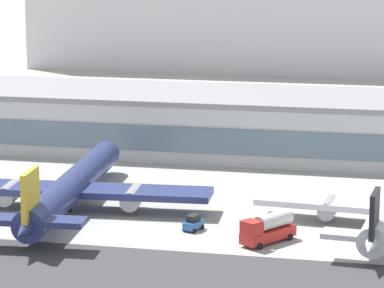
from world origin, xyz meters
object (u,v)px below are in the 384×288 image
terminal_building (263,124)px  distant_hotel_block (244,4)px  service_baggage_tug_1 (193,223)px  service_fuel_truck_0 (268,228)px  airliner_gold_tail_gate_1 (69,189)px

terminal_building → distant_hotel_block: distant_hotel_block is taller
service_baggage_tug_1 → terminal_building: bearing=-162.9°
distant_hotel_block → service_fuel_truck_0: bearing=-79.4°
terminal_building → service_fuel_truck_0: 55.54m
terminal_building → service_baggage_tug_1: size_ratio=40.55×
airliner_gold_tail_gate_1 → service_fuel_truck_0: 32.19m
terminal_building → service_baggage_tug_1: 51.42m
terminal_building → service_fuel_truck_0: bearing=-80.8°
distant_hotel_block → airliner_gold_tail_gate_1: 166.22m
distant_hotel_block → service_fuel_truck_0: size_ratio=14.72×
distant_hotel_block → airliner_gold_tail_gate_1: bearing=-89.4°
airliner_gold_tail_gate_1 → service_baggage_tug_1: bearing=-109.3°
terminal_building → distant_hotel_block: 122.88m
service_baggage_tug_1 → distant_hotel_block: bearing=-153.4°
distant_hotel_block → service_baggage_tug_1: 173.30m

